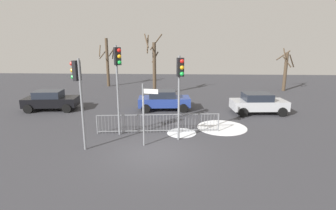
{
  "coord_description": "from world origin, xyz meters",
  "views": [
    {
      "loc": [
        1.17,
        -11.34,
        5.0
      ],
      "look_at": [
        0.52,
        2.6,
        1.62
      ],
      "focal_mm": 28.03,
      "sensor_mm": 36.0,
      "label": 1
    }
  ],
  "objects_px": {
    "traffic_light_foreground_right": "(180,80)",
    "bare_tree_right": "(154,65)",
    "car_black_far": "(51,100)",
    "direction_sign_post": "(145,112)",
    "car_blue_mid": "(164,100)",
    "bare_tree_left": "(285,70)",
    "traffic_light_mid_right": "(118,71)",
    "car_silver_trailing": "(258,103)",
    "traffic_light_foreground_left": "(78,84)",
    "bare_tree_centre": "(107,61)"
  },
  "relations": [
    {
      "from": "direction_sign_post",
      "to": "traffic_light_mid_right",
      "type": "bearing_deg",
      "value": 148.96
    },
    {
      "from": "car_blue_mid",
      "to": "bare_tree_left",
      "type": "xyz_separation_m",
      "value": [
        12.03,
        8.48,
        1.42
      ]
    },
    {
      "from": "traffic_light_foreground_right",
      "to": "car_silver_trailing",
      "type": "bearing_deg",
      "value": -154.49
    },
    {
      "from": "traffic_light_mid_right",
      "to": "car_black_far",
      "type": "height_order",
      "value": "traffic_light_mid_right"
    },
    {
      "from": "car_silver_trailing",
      "to": "bare_tree_centre",
      "type": "height_order",
      "value": "bare_tree_centre"
    },
    {
      "from": "traffic_light_foreground_left",
      "to": "bare_tree_right",
      "type": "distance_m",
      "value": 13.14
    },
    {
      "from": "traffic_light_foreground_left",
      "to": "bare_tree_right",
      "type": "bearing_deg",
      "value": 16.23
    },
    {
      "from": "traffic_light_mid_right",
      "to": "bare_tree_left",
      "type": "height_order",
      "value": "traffic_light_mid_right"
    },
    {
      "from": "direction_sign_post",
      "to": "car_silver_trailing",
      "type": "distance_m",
      "value": 9.65
    },
    {
      "from": "car_black_far",
      "to": "car_silver_trailing",
      "type": "bearing_deg",
      "value": -7.21
    },
    {
      "from": "traffic_light_foreground_right",
      "to": "bare_tree_centre",
      "type": "xyz_separation_m",
      "value": [
        -8.25,
        16.75,
        -0.35
      ]
    },
    {
      "from": "bare_tree_centre",
      "to": "direction_sign_post",
      "type": "bearing_deg",
      "value": -69.43
    },
    {
      "from": "car_silver_trailing",
      "to": "bare_tree_left",
      "type": "xyz_separation_m",
      "value": [
        5.26,
        9.19,
        1.42
      ]
    },
    {
      "from": "traffic_light_foreground_left",
      "to": "bare_tree_left",
      "type": "distance_m",
      "value": 22.28
    },
    {
      "from": "direction_sign_post",
      "to": "car_black_far",
      "type": "bearing_deg",
      "value": 151.63
    },
    {
      "from": "bare_tree_left",
      "to": "bare_tree_centre",
      "type": "bearing_deg",
      "value": 174.0
    },
    {
      "from": "traffic_light_foreground_right",
      "to": "car_silver_trailing",
      "type": "distance_m",
      "value": 8.23
    },
    {
      "from": "direction_sign_post",
      "to": "car_silver_trailing",
      "type": "bearing_deg",
      "value": 52.22
    },
    {
      "from": "traffic_light_foreground_right",
      "to": "car_blue_mid",
      "type": "bearing_deg",
      "value": -98.61
    },
    {
      "from": "car_blue_mid",
      "to": "bare_tree_right",
      "type": "xyz_separation_m",
      "value": [
        -1.27,
        5.4,
        2.09
      ]
    },
    {
      "from": "traffic_light_mid_right",
      "to": "car_silver_trailing",
      "type": "height_order",
      "value": "traffic_light_mid_right"
    },
    {
      "from": "traffic_light_foreground_right",
      "to": "traffic_light_mid_right",
      "type": "distance_m",
      "value": 3.31
    },
    {
      "from": "car_black_far",
      "to": "bare_tree_left",
      "type": "relative_size",
      "value": 0.91
    },
    {
      "from": "car_blue_mid",
      "to": "bare_tree_right",
      "type": "relative_size",
      "value": 0.69
    },
    {
      "from": "traffic_light_foreground_right",
      "to": "bare_tree_right",
      "type": "xyz_separation_m",
      "value": [
        -2.48,
        11.67,
        -0.33
      ]
    },
    {
      "from": "car_silver_trailing",
      "to": "car_blue_mid",
      "type": "distance_m",
      "value": 6.8
    },
    {
      "from": "bare_tree_centre",
      "to": "bare_tree_right",
      "type": "distance_m",
      "value": 7.69
    },
    {
      "from": "traffic_light_foreground_right",
      "to": "bare_tree_right",
      "type": "height_order",
      "value": "bare_tree_right"
    },
    {
      "from": "traffic_light_foreground_left",
      "to": "traffic_light_foreground_right",
      "type": "distance_m",
      "value": 4.79
    },
    {
      "from": "traffic_light_foreground_left",
      "to": "traffic_light_foreground_right",
      "type": "xyz_separation_m",
      "value": [
        4.61,
        1.29,
        0.04
      ]
    },
    {
      "from": "direction_sign_post",
      "to": "bare_tree_left",
      "type": "bearing_deg",
      "value": 62.25
    },
    {
      "from": "traffic_light_foreground_left",
      "to": "car_silver_trailing",
      "type": "xyz_separation_m",
      "value": [
        10.17,
        6.85,
        -2.38
      ]
    },
    {
      "from": "car_blue_mid",
      "to": "bare_tree_centre",
      "type": "xyz_separation_m",
      "value": [
        -7.04,
        10.48,
        2.07
      ]
    },
    {
      "from": "car_black_far",
      "to": "bare_tree_right",
      "type": "relative_size",
      "value": 0.69
    },
    {
      "from": "traffic_light_foreground_left",
      "to": "car_black_far",
      "type": "xyz_separation_m",
      "value": [
        -5.02,
        7.1,
        -2.38
      ]
    },
    {
      "from": "direction_sign_post",
      "to": "bare_tree_right",
      "type": "relative_size",
      "value": 0.54
    },
    {
      "from": "car_silver_trailing",
      "to": "bare_tree_centre",
      "type": "bearing_deg",
      "value": 136.64
    },
    {
      "from": "traffic_light_foreground_right",
      "to": "car_black_far",
      "type": "relative_size",
      "value": 1.1
    },
    {
      "from": "traffic_light_foreground_right",
      "to": "direction_sign_post",
      "type": "distance_m",
      "value": 2.35
    },
    {
      "from": "traffic_light_foreground_right",
      "to": "bare_tree_centre",
      "type": "height_order",
      "value": "bare_tree_centre"
    },
    {
      "from": "car_blue_mid",
      "to": "bare_tree_right",
      "type": "height_order",
      "value": "bare_tree_right"
    },
    {
      "from": "traffic_light_foreground_right",
      "to": "car_black_far",
      "type": "height_order",
      "value": "traffic_light_foreground_right"
    },
    {
      "from": "car_blue_mid",
      "to": "bare_tree_left",
      "type": "relative_size",
      "value": 0.9
    },
    {
      "from": "car_black_far",
      "to": "bare_tree_left",
      "type": "distance_m",
      "value": 22.36
    },
    {
      "from": "bare_tree_right",
      "to": "traffic_light_foreground_right",
      "type": "bearing_deg",
      "value": -78.01
    },
    {
      "from": "traffic_light_foreground_right",
      "to": "car_black_far",
      "type": "xyz_separation_m",
      "value": [
        -9.63,
        5.81,
        -2.42
      ]
    },
    {
      "from": "traffic_light_foreground_left",
      "to": "car_blue_mid",
      "type": "relative_size",
      "value": 1.09
    },
    {
      "from": "traffic_light_foreground_left",
      "to": "traffic_light_foreground_right",
      "type": "relative_size",
      "value": 0.99
    },
    {
      "from": "car_black_far",
      "to": "direction_sign_post",
      "type": "bearing_deg",
      "value": -45.8
    },
    {
      "from": "traffic_light_foreground_right",
      "to": "bare_tree_left",
      "type": "bearing_deg",
      "value": -145.78
    }
  ]
}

